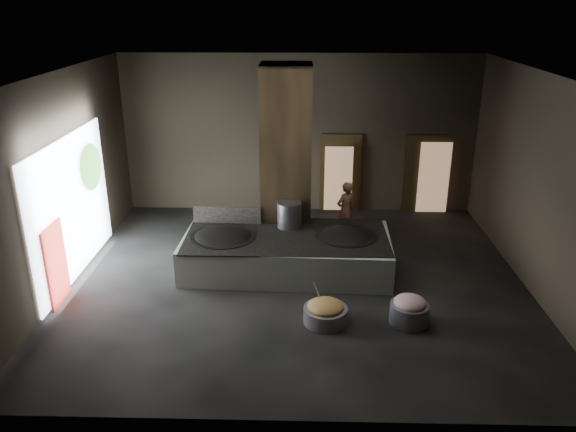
{
  "coord_description": "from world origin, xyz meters",
  "views": [
    {
      "loc": [
        0.09,
        -11.18,
        5.9
      ],
      "look_at": [
        -0.23,
        0.71,
        1.25
      ],
      "focal_mm": 35.0,
      "sensor_mm": 36.0,
      "label": 1
    }
  ],
  "objects_px": {
    "stock_pot": "(289,215)",
    "meat_basin": "(409,313)",
    "hearth_platform": "(287,252)",
    "wok_right": "(346,239)",
    "wok_left": "(223,239)",
    "veg_basin": "(325,315)",
    "cook": "(345,210)"
  },
  "relations": [
    {
      "from": "hearth_platform",
      "to": "wok_right",
      "type": "distance_m",
      "value": 1.39
    },
    {
      "from": "hearth_platform",
      "to": "meat_basin",
      "type": "relative_size",
      "value": 6.26
    },
    {
      "from": "wok_left",
      "to": "veg_basin",
      "type": "relative_size",
      "value": 1.73
    },
    {
      "from": "stock_pot",
      "to": "meat_basin",
      "type": "height_order",
      "value": "stock_pot"
    },
    {
      "from": "meat_basin",
      "to": "hearth_platform",
      "type": "bearing_deg",
      "value": 136.93
    },
    {
      "from": "wok_right",
      "to": "stock_pot",
      "type": "height_order",
      "value": "stock_pot"
    },
    {
      "from": "meat_basin",
      "to": "veg_basin",
      "type": "bearing_deg",
      "value": -179.21
    },
    {
      "from": "hearth_platform",
      "to": "veg_basin",
      "type": "relative_size",
      "value": 5.49
    },
    {
      "from": "stock_pot",
      "to": "cook",
      "type": "relative_size",
      "value": 0.4
    },
    {
      "from": "wok_right",
      "to": "wok_left",
      "type": "bearing_deg",
      "value": -177.95
    },
    {
      "from": "cook",
      "to": "veg_basin",
      "type": "xyz_separation_m",
      "value": [
        -0.65,
        -4.12,
        -0.61
      ]
    },
    {
      "from": "hearth_platform",
      "to": "stock_pot",
      "type": "distance_m",
      "value": 0.91
    },
    {
      "from": "hearth_platform",
      "to": "wok_right",
      "type": "xyz_separation_m",
      "value": [
        1.35,
        0.05,
        0.34
      ]
    },
    {
      "from": "wok_right",
      "to": "cook",
      "type": "bearing_deg",
      "value": 86.29
    },
    {
      "from": "wok_right",
      "to": "cook",
      "type": "height_order",
      "value": "cook"
    },
    {
      "from": "wok_left",
      "to": "cook",
      "type": "distance_m",
      "value": 3.47
    },
    {
      "from": "hearth_platform",
      "to": "cook",
      "type": "relative_size",
      "value": 3.06
    },
    {
      "from": "stock_pot",
      "to": "veg_basin",
      "type": "relative_size",
      "value": 0.72
    },
    {
      "from": "stock_pot",
      "to": "meat_basin",
      "type": "xyz_separation_m",
      "value": [
        2.38,
        -2.82,
        -0.92
      ]
    },
    {
      "from": "wok_right",
      "to": "stock_pot",
      "type": "relative_size",
      "value": 2.25
    },
    {
      "from": "hearth_platform",
      "to": "wok_right",
      "type": "relative_size",
      "value": 3.41
    },
    {
      "from": "hearth_platform",
      "to": "wok_left",
      "type": "distance_m",
      "value": 1.49
    },
    {
      "from": "hearth_platform",
      "to": "wok_left",
      "type": "xyz_separation_m",
      "value": [
        -1.45,
        -0.05,
        0.34
      ]
    },
    {
      "from": "hearth_platform",
      "to": "meat_basin",
      "type": "xyz_separation_m",
      "value": [
        2.43,
        -2.27,
        -0.2
      ]
    },
    {
      "from": "wok_left",
      "to": "meat_basin",
      "type": "xyz_separation_m",
      "value": [
        3.88,
        -2.22,
        -0.54
      ]
    },
    {
      "from": "hearth_platform",
      "to": "cook",
      "type": "distance_m",
      "value": 2.37
    },
    {
      "from": "wok_left",
      "to": "cook",
      "type": "relative_size",
      "value": 0.96
    },
    {
      "from": "wok_right",
      "to": "meat_basin",
      "type": "relative_size",
      "value": 1.84
    },
    {
      "from": "veg_basin",
      "to": "meat_basin",
      "type": "height_order",
      "value": "meat_basin"
    },
    {
      "from": "cook",
      "to": "wok_right",
      "type": "bearing_deg",
      "value": 50.29
    },
    {
      "from": "wok_left",
      "to": "wok_right",
      "type": "distance_m",
      "value": 2.8
    },
    {
      "from": "wok_right",
      "to": "veg_basin",
      "type": "xyz_separation_m",
      "value": [
        -0.53,
        -2.35,
        -0.59
      ]
    }
  ]
}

